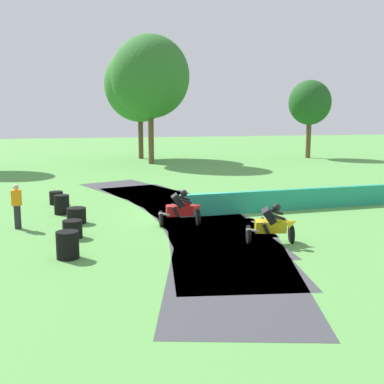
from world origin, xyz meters
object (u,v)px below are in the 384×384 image
(motorcycle_lead_yellow, at_px, (273,224))
(track_marshal, at_px, (17,207))
(tire_stack_mid_b, at_px, (77,216))
(tire_stack_near, at_px, (68,245))
(tire_stack_far, at_px, (62,205))
(tire_stack_extra_a, at_px, (56,198))
(tire_stack_mid_a, at_px, (72,229))
(motorcycle_chase_red, at_px, (182,209))

(motorcycle_lead_yellow, height_order, track_marshal, track_marshal)
(tire_stack_mid_b, bearing_deg, tire_stack_near, -92.23)
(tire_stack_near, distance_m, tire_stack_far, 6.35)
(tire_stack_near, distance_m, track_marshal, 4.52)
(tire_stack_mid_b, bearing_deg, tire_stack_extra_a, 103.37)
(tire_stack_near, height_order, track_marshal, track_marshal)
(tire_stack_mid_b, height_order, track_marshal, track_marshal)
(tire_stack_mid_a, height_order, track_marshal, track_marshal)
(tire_stack_mid_b, bearing_deg, track_marshal, -168.38)
(tire_stack_near, height_order, tire_stack_extra_a, tire_stack_near)
(track_marshal, bearing_deg, tire_stack_extra_a, 76.30)
(motorcycle_chase_red, xyz_separation_m, tire_stack_far, (-4.45, 3.14, -0.26))
(tire_stack_mid_a, xyz_separation_m, tire_stack_mid_b, (0.10, 2.16, 0.00))
(tire_stack_near, height_order, tire_stack_mid_b, tire_stack_near)
(tire_stack_extra_a, bearing_deg, tire_stack_mid_b, -76.63)
(motorcycle_chase_red, distance_m, tire_stack_mid_b, 4.06)
(tire_stack_mid_a, distance_m, tire_stack_mid_b, 2.16)
(motorcycle_chase_red, relative_size, tire_stack_mid_a, 2.58)
(motorcycle_chase_red, height_order, tire_stack_mid_b, motorcycle_chase_red)
(motorcycle_lead_yellow, bearing_deg, tire_stack_mid_a, 161.24)
(motorcycle_chase_red, relative_size, track_marshal, 1.04)
(tire_stack_near, bearing_deg, tire_stack_mid_a, 88.13)
(motorcycle_lead_yellow, distance_m, tire_stack_near, 6.41)
(tire_stack_extra_a, bearing_deg, tire_stack_far, -81.23)
(tire_stack_near, bearing_deg, tire_stack_mid_b, 87.77)
(motorcycle_lead_yellow, distance_m, motorcycle_chase_red, 3.84)
(tire_stack_mid_b, bearing_deg, motorcycle_chase_red, -18.85)
(tire_stack_near, bearing_deg, tire_stack_far, 94.04)
(tire_stack_mid_a, height_order, tire_stack_mid_b, same)
(tire_stack_mid_a, height_order, tire_stack_far, tire_stack_far)
(tire_stack_near, bearing_deg, track_marshal, 114.90)
(tire_stack_mid_b, distance_m, track_marshal, 2.18)
(tire_stack_near, relative_size, tire_stack_extra_a, 1.31)
(motorcycle_chase_red, height_order, tire_stack_far, motorcycle_chase_red)
(tire_stack_near, xyz_separation_m, tire_stack_far, (-0.45, 6.34, 0.00))
(tire_stack_mid_a, bearing_deg, motorcycle_chase_red, 12.24)
(tire_stack_far, relative_size, tire_stack_extra_a, 1.31)
(motorcycle_lead_yellow, height_order, tire_stack_mid_b, motorcycle_lead_yellow)
(tire_stack_near, bearing_deg, tire_stack_extra_a, 95.29)
(tire_stack_mid_b, relative_size, track_marshal, 0.44)
(tire_stack_mid_a, bearing_deg, tire_stack_extra_a, 97.95)
(motorcycle_lead_yellow, xyz_separation_m, tire_stack_mid_b, (-6.22, 4.31, -0.34))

